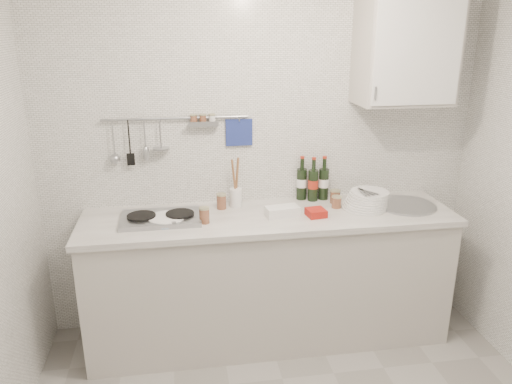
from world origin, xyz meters
TOP-DOWN VIEW (x-y plane):
  - back_wall at (0.00, 1.40)m, footprint 3.00×0.02m
  - counter at (0.01, 1.10)m, footprint 2.44×0.64m
  - wall_rail at (-0.60, 1.37)m, footprint 0.98×0.09m
  - wall_cabinet at (0.90, 1.22)m, footprint 0.60×0.38m
  - plate_stack_hob at (-0.67, 1.06)m, footprint 0.25×0.25m
  - plate_stack_sink at (0.67, 1.12)m, footprint 0.32×0.31m
  - wine_bottles at (0.35, 1.34)m, footprint 0.23×0.11m
  - butter_dish at (0.08, 1.05)m, footprint 0.23×0.14m
  - strawberry_punnet at (0.29, 1.02)m, footprint 0.13×0.13m
  - utensil_crock at (-0.20, 1.28)m, footprint 0.08×0.08m
  - jar_a at (-0.30, 1.25)m, footprint 0.07×0.07m
  - jar_b at (0.49, 1.24)m, footprint 0.07×0.07m
  - jar_c at (0.47, 1.15)m, footprint 0.07×0.07m
  - jar_d at (-0.43, 1.01)m, footprint 0.07×0.07m

SIDE VIEW (x-z plane):
  - counter at x=0.01m, z-range -0.05..0.92m
  - plate_stack_hob at x=-0.67m, z-range 0.92..0.95m
  - strawberry_punnet at x=0.29m, z-range 0.92..0.97m
  - butter_dish at x=0.08m, z-range 0.92..0.98m
  - jar_c at x=0.47m, z-range 0.92..1.00m
  - jar_b at x=0.49m, z-range 0.92..1.01m
  - jar_d at x=-0.43m, z-range 0.92..1.02m
  - jar_a at x=-0.30m, z-range 0.92..1.03m
  - plate_stack_sink at x=0.67m, z-range 0.91..1.03m
  - utensil_crock at x=-0.20m, z-range 0.83..1.17m
  - wine_bottles at x=0.35m, z-range 0.92..1.23m
  - back_wall at x=0.00m, z-range 0.00..2.50m
  - wall_rail at x=-0.60m, z-range 1.26..1.60m
  - wall_cabinet at x=0.90m, z-range 1.60..2.30m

